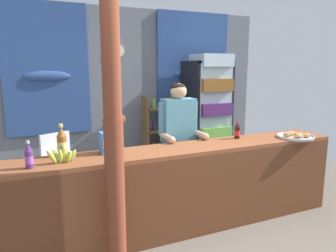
{
  "coord_description": "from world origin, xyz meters",
  "views": [
    {
      "loc": [
        -1.54,
        -2.35,
        1.74
      ],
      "look_at": [
        -0.05,
        0.99,
        1.04
      ],
      "focal_mm": 33.95,
      "sensor_mm": 36.0,
      "label": 1
    }
  ],
  "objects_px": {
    "soda_bottle_iced_tea": "(62,143)",
    "bottle_shelf_rack": "(158,133)",
    "pastry_tray": "(295,136)",
    "plastic_lawn_chair": "(61,161)",
    "soda_bottle_cola": "(237,131)",
    "banana_bunch": "(62,156)",
    "shopkeeper": "(179,132)",
    "soda_bottle_grape_soda": "(29,157)",
    "drink_fridge": "(208,107)",
    "stall_counter": "(189,182)",
    "timber_post": "(113,126)",
    "snack_box_biscuit": "(111,142)"
  },
  "relations": [
    {
      "from": "drink_fridge",
      "to": "shopkeeper",
      "type": "relative_size",
      "value": 1.25
    },
    {
      "from": "bottle_shelf_rack",
      "to": "shopkeeper",
      "type": "relative_size",
      "value": 0.81
    },
    {
      "from": "soda_bottle_cola",
      "to": "stall_counter",
      "type": "bearing_deg",
      "value": -163.5
    },
    {
      "from": "drink_fridge",
      "to": "bottle_shelf_rack",
      "type": "bearing_deg",
      "value": 169.25
    },
    {
      "from": "shopkeeper",
      "to": "snack_box_biscuit",
      "type": "xyz_separation_m",
      "value": [
        -0.9,
        -0.36,
        0.04
      ]
    },
    {
      "from": "soda_bottle_cola",
      "to": "pastry_tray",
      "type": "distance_m",
      "value": 0.7
    },
    {
      "from": "soda_bottle_grape_soda",
      "to": "banana_bunch",
      "type": "xyz_separation_m",
      "value": [
        0.26,
        0.04,
        -0.04
      ]
    },
    {
      "from": "soda_bottle_iced_tea",
      "to": "bottle_shelf_rack",
      "type": "bearing_deg",
      "value": 46.25
    },
    {
      "from": "timber_post",
      "to": "plastic_lawn_chair",
      "type": "distance_m",
      "value": 1.99
    },
    {
      "from": "stall_counter",
      "to": "shopkeeper",
      "type": "relative_size",
      "value": 2.36
    },
    {
      "from": "bottle_shelf_rack",
      "to": "pastry_tray",
      "type": "distance_m",
      "value": 2.26
    },
    {
      "from": "shopkeeper",
      "to": "bottle_shelf_rack",
      "type": "bearing_deg",
      "value": 77.45
    },
    {
      "from": "bottle_shelf_rack",
      "to": "stall_counter",
      "type": "bearing_deg",
      "value": -103.3
    },
    {
      "from": "soda_bottle_cola",
      "to": "pastry_tray",
      "type": "bearing_deg",
      "value": -21.0
    },
    {
      "from": "plastic_lawn_chair",
      "to": "soda_bottle_iced_tea",
      "type": "relative_size",
      "value": 2.8
    },
    {
      "from": "soda_bottle_cola",
      "to": "timber_post",
      "type": "bearing_deg",
      "value": -162.09
    },
    {
      "from": "banana_bunch",
      "to": "soda_bottle_grape_soda",
      "type": "bearing_deg",
      "value": -170.75
    },
    {
      "from": "stall_counter",
      "to": "bottle_shelf_rack",
      "type": "distance_m",
      "value": 2.08
    },
    {
      "from": "plastic_lawn_chair",
      "to": "soda_bottle_cola",
      "type": "height_order",
      "value": "soda_bottle_cola"
    },
    {
      "from": "timber_post",
      "to": "soda_bottle_cola",
      "type": "relative_size",
      "value": 12.56
    },
    {
      "from": "soda_bottle_cola",
      "to": "pastry_tray",
      "type": "relative_size",
      "value": 0.5
    },
    {
      "from": "bottle_shelf_rack",
      "to": "banana_bunch",
      "type": "distance_m",
      "value": 2.62
    },
    {
      "from": "shopkeeper",
      "to": "soda_bottle_iced_tea",
      "type": "height_order",
      "value": "shopkeeper"
    },
    {
      "from": "soda_bottle_iced_tea",
      "to": "banana_bunch",
      "type": "xyz_separation_m",
      "value": [
        -0.02,
        -0.22,
        -0.07
      ]
    },
    {
      "from": "bottle_shelf_rack",
      "to": "soda_bottle_iced_tea",
      "type": "relative_size",
      "value": 4.08
    },
    {
      "from": "snack_box_biscuit",
      "to": "pastry_tray",
      "type": "distance_m",
      "value": 2.16
    },
    {
      "from": "soda_bottle_grape_soda",
      "to": "pastry_tray",
      "type": "bearing_deg",
      "value": -0.8
    },
    {
      "from": "soda_bottle_iced_tea",
      "to": "soda_bottle_grape_soda",
      "type": "bearing_deg",
      "value": -137.36
    },
    {
      "from": "timber_post",
      "to": "pastry_tray",
      "type": "relative_size",
      "value": 6.24
    },
    {
      "from": "shopkeeper",
      "to": "drink_fridge",
      "type": "bearing_deg",
      "value": 47.75
    },
    {
      "from": "bottle_shelf_rack",
      "to": "plastic_lawn_chair",
      "type": "distance_m",
      "value": 1.68
    },
    {
      "from": "stall_counter",
      "to": "bottle_shelf_rack",
      "type": "xyz_separation_m",
      "value": [
        0.48,
        2.02,
        0.09
      ]
    },
    {
      "from": "stall_counter",
      "to": "plastic_lawn_chair",
      "type": "distance_m",
      "value": 1.88
    },
    {
      "from": "soda_bottle_cola",
      "to": "banana_bunch",
      "type": "relative_size",
      "value": 0.77
    },
    {
      "from": "plastic_lawn_chair",
      "to": "pastry_tray",
      "type": "bearing_deg",
      "value": -31.74
    },
    {
      "from": "stall_counter",
      "to": "banana_bunch",
      "type": "height_order",
      "value": "banana_bunch"
    },
    {
      "from": "snack_box_biscuit",
      "to": "stall_counter",
      "type": "bearing_deg",
      "value": -15.6
    },
    {
      "from": "soda_bottle_cola",
      "to": "banana_bunch",
      "type": "xyz_separation_m",
      "value": [
        -1.96,
        -0.17,
        -0.03
      ]
    },
    {
      "from": "stall_counter",
      "to": "timber_post",
      "type": "distance_m",
      "value": 1.14
    },
    {
      "from": "stall_counter",
      "to": "soda_bottle_iced_tea",
      "type": "height_order",
      "value": "soda_bottle_iced_tea"
    },
    {
      "from": "shopkeeper",
      "to": "soda_bottle_grape_soda",
      "type": "height_order",
      "value": "shopkeeper"
    },
    {
      "from": "plastic_lawn_chair",
      "to": "snack_box_biscuit",
      "type": "height_order",
      "value": "snack_box_biscuit"
    },
    {
      "from": "timber_post",
      "to": "soda_bottle_cola",
      "type": "height_order",
      "value": "timber_post"
    },
    {
      "from": "plastic_lawn_chair",
      "to": "bottle_shelf_rack",
      "type": "bearing_deg",
      "value": 17.6
    },
    {
      "from": "stall_counter",
      "to": "soda_bottle_cola",
      "type": "height_order",
      "value": "soda_bottle_cola"
    },
    {
      "from": "drink_fridge",
      "to": "soda_bottle_iced_tea",
      "type": "bearing_deg",
      "value": -147.83
    },
    {
      "from": "stall_counter",
      "to": "soda_bottle_iced_tea",
      "type": "bearing_deg",
      "value": 167.05
    },
    {
      "from": "timber_post",
      "to": "soda_bottle_cola",
      "type": "xyz_separation_m",
      "value": [
        1.59,
        0.51,
        -0.27
      ]
    },
    {
      "from": "soda_bottle_cola",
      "to": "snack_box_biscuit",
      "type": "distance_m",
      "value": 1.49
    },
    {
      "from": "shopkeeper",
      "to": "soda_bottle_cola",
      "type": "distance_m",
      "value": 0.68
    }
  ]
}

